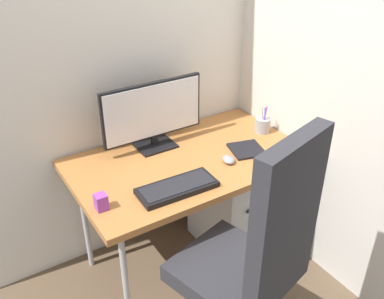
{
  "coord_description": "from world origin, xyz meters",
  "views": [
    {
      "loc": [
        -1.05,
        -1.68,
        1.93
      ],
      "look_at": [
        -0.03,
        -0.08,
        0.84
      ],
      "focal_mm": 39.69,
      "sensor_mm": 36.0,
      "label": 1
    }
  ],
  "objects": [
    {
      "name": "wall_side_right",
      "position": [
        0.67,
        -0.15,
        1.4
      ],
      "size": [
        0.04,
        1.81,
        2.8
      ],
      "primitive_type": "cube",
      "color": "silver",
      "rests_on": "ground_plane"
    },
    {
      "name": "ground_plane",
      "position": [
        0.0,
        0.0,
        0.0
      ],
      "size": [
        8.0,
        8.0,
        0.0
      ],
      "primitive_type": "plane",
      "color": "brown"
    },
    {
      "name": "keyboard",
      "position": [
        -0.21,
        -0.22,
        0.75
      ],
      "size": [
        0.4,
        0.18,
        0.03
      ],
      "color": "black",
      "rests_on": "desk"
    },
    {
      "name": "filing_cabinet",
      "position": [
        0.34,
        -0.0,
        0.3
      ],
      "size": [
        0.42,
        0.48,
        0.61
      ],
      "color": "silver",
      "rests_on": "ground_plane"
    },
    {
      "name": "mouse",
      "position": [
        0.16,
        -0.15,
        0.75
      ],
      "size": [
        0.08,
        0.09,
        0.03
      ],
      "primitive_type": "ellipsoid",
      "rotation": [
        0.0,
        0.0,
        -0.19
      ],
      "color": "gray",
      "rests_on": "desk"
    },
    {
      "name": "desk",
      "position": [
        0.0,
        0.0,
        0.69
      ],
      "size": [
        1.27,
        0.75,
        0.74
      ],
      "color": "#B27038",
      "rests_on": "ground_plane"
    },
    {
      "name": "notebook",
      "position": [
        0.32,
        -0.11,
        0.74
      ],
      "size": [
        0.22,
        0.22,
        0.01
      ],
      "primitive_type": "cube",
      "rotation": [
        0.0,
        0.0,
        -0.27
      ],
      "color": "black",
      "rests_on": "desk"
    },
    {
      "name": "monitor",
      "position": [
        -0.09,
        0.22,
        0.94
      ],
      "size": [
        0.6,
        0.17,
        0.38
      ],
      "color": "black",
      "rests_on": "desk"
    },
    {
      "name": "office_chair",
      "position": [
        -0.11,
        -0.7,
        0.65
      ],
      "size": [
        0.62,
        0.61,
        1.26
      ],
      "color": "black",
      "rests_on": "ground_plane"
    },
    {
      "name": "wall_back",
      "position": [
        0.0,
        0.41,
        1.4
      ],
      "size": [
        2.33,
        0.04,
        2.8
      ],
      "primitive_type": "cube",
      "color": "silver",
      "rests_on": "ground_plane"
    },
    {
      "name": "desk_clamp_accessory",
      "position": [
        -0.57,
        -0.16,
        0.77
      ],
      "size": [
        0.05,
        0.05,
        0.08
      ],
      "primitive_type": "cube",
      "color": "purple",
      "rests_on": "desk"
    },
    {
      "name": "pen_holder",
      "position": [
        0.54,
        0.02,
        0.78
      ],
      "size": [
        0.09,
        0.09,
        0.18
      ],
      "color": "#9EA0A5",
      "rests_on": "desk"
    }
  ]
}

